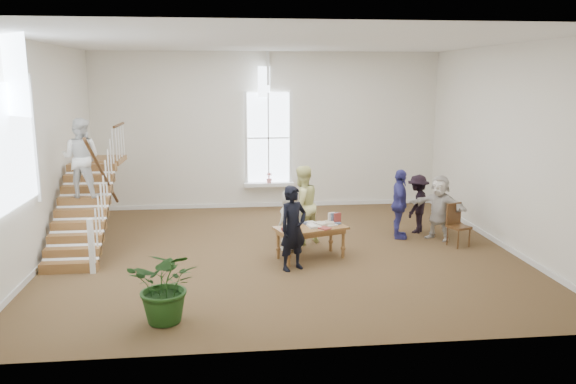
{
  "coord_description": "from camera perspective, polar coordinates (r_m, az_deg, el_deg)",
  "views": [
    {
      "loc": [
        -1.17,
        -11.78,
        3.78
      ],
      "look_at": [
        0.14,
        0.4,
        1.27
      ],
      "focal_mm": 35.0,
      "sensor_mm": 36.0,
      "label": 1
    }
  ],
  "objects": [
    {
      "name": "floor_plant",
      "position": [
        9.04,
        -12.21,
        -9.22
      ],
      "size": [
        1.27,
        1.16,
        1.22
      ],
      "primitive_type": "imported",
      "rotation": [
        0.0,
        0.0,
        -0.21
      ],
      "color": "#193D13",
      "rests_on": "ground"
    },
    {
      "name": "side_chair",
      "position": [
        13.35,
        16.75,
        -2.97
      ],
      "size": [
        0.54,
        0.54,
        0.97
      ],
      "rotation": [
        0.0,
        0.0,
        0.37
      ],
      "color": "#3D2610",
      "rests_on": "ground"
    },
    {
      "name": "staircase",
      "position": [
        13.11,
        -20.05,
        1.39
      ],
      "size": [
        1.1,
        4.1,
        2.92
      ],
      "color": "brown",
      "rests_on": "ground"
    },
    {
      "name": "woman_cluster_a",
      "position": [
        13.55,
        11.26,
        -1.22
      ],
      "size": [
        0.62,
        1.04,
        1.66
      ],
      "primitive_type": "imported",
      "rotation": [
        0.0,
        0.0,
        1.34
      ],
      "color": "navy",
      "rests_on": "ground"
    },
    {
      "name": "police_officer",
      "position": [
        11.11,
        0.53,
        -3.69
      ],
      "size": [
        0.74,
        0.67,
        1.71
      ],
      "primitive_type": "imported",
      "rotation": [
        0.0,
        0.0,
        0.54
      ],
      "color": "black",
      "rests_on": "ground"
    },
    {
      "name": "ground",
      "position": [
        12.43,
        -0.44,
        -6.12
      ],
      "size": [
        10.0,
        10.0,
        0.0
      ],
      "primitive_type": "plane",
      "color": "#46311B",
      "rests_on": "ground"
    },
    {
      "name": "library_table",
      "position": [
        11.86,
        2.36,
        -3.9
      ],
      "size": [
        1.63,
        1.17,
        0.75
      ],
      "rotation": [
        0.0,
        0.0,
        0.33
      ],
      "color": "brown",
      "rests_on": "ground"
    },
    {
      "name": "woman_cluster_b",
      "position": [
        14.17,
        13.02,
        -1.18
      ],
      "size": [
        0.99,
        1.07,
        1.44
      ],
      "primitive_type": "imported",
      "rotation": [
        0.0,
        0.0,
        4.07
      ],
      "color": "black",
      "rests_on": "ground"
    },
    {
      "name": "woman_cluster_c",
      "position": [
        13.67,
        15.1,
        -1.54
      ],
      "size": [
        1.33,
        1.33,
        1.54
      ],
      "primitive_type": "imported",
      "rotation": [
        0.0,
        0.0,
        5.5
      ],
      "color": "beige",
      "rests_on": "ground"
    },
    {
      "name": "room_shell",
      "position": [
        16.57,
        -1.95,
        -0.19
      ],
      "size": [
        10.49,
        10.0,
        10.0
      ],
      "color": "silver",
      "rests_on": "ground"
    },
    {
      "name": "person_yellow",
      "position": [
        12.83,
        1.4,
        -1.34
      ],
      "size": [
        1.11,
        1.03,
        1.82
      ],
      "primitive_type": "imported",
      "rotation": [
        0.0,
        0.0,
        3.64
      ],
      "color": "#EFEE95",
      "rests_on": "ground"
    },
    {
      "name": "elderly_woman",
      "position": [
        12.36,
        0.32,
        -2.81
      ],
      "size": [
        0.82,
        0.76,
        1.41
      ],
      "primitive_type": "imported",
      "rotation": [
        0.0,
        0.0,
        3.73
      ],
      "color": "beige",
      "rests_on": "ground"
    }
  ]
}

